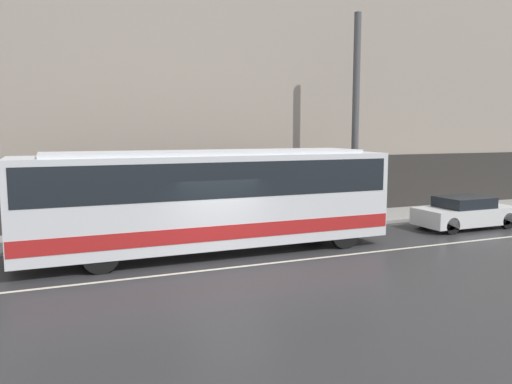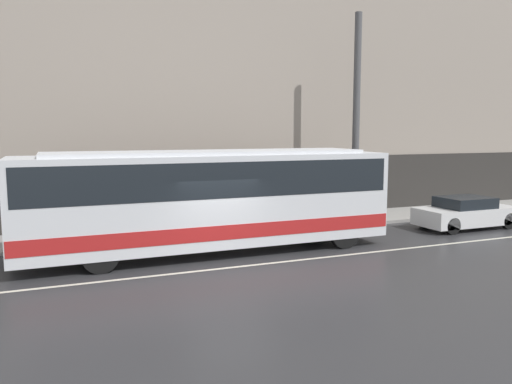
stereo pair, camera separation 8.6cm
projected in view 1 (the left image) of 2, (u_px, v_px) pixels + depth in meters
ground_plane at (228, 268)px, 14.49m from camera, size 60.00×60.00×0.00m
sidewalk at (182, 231)px, 19.52m from camera, size 60.00×3.00×0.13m
building_facade at (169, 80)px, 20.31m from camera, size 60.00×0.35×12.50m
lane_stripe at (228, 268)px, 14.49m from camera, size 54.00×0.14×0.01m
transit_bus at (211, 196)px, 16.13m from camera, size 11.96×2.61×3.33m
sedan_white_front at (465, 213)px, 20.44m from camera, size 4.23×1.76×1.30m
utility_pole_near at (355, 119)px, 21.11m from camera, size 0.30×0.30×8.72m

